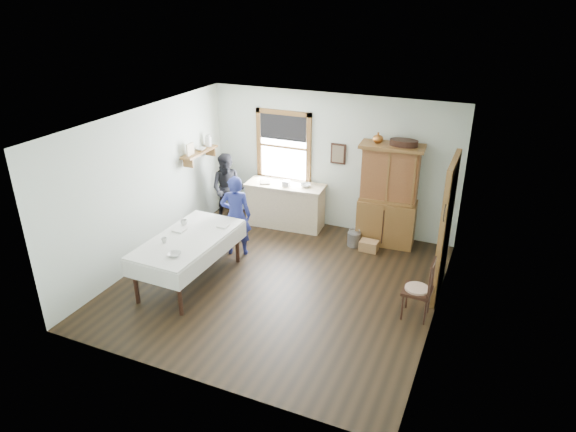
{
  "coord_description": "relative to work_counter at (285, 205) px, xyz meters",
  "views": [
    {
      "loc": [
        3.06,
        -6.62,
        4.51
      ],
      "look_at": [
        0.04,
        0.3,
        1.11
      ],
      "focal_mm": 32.0,
      "sensor_mm": 36.0,
      "label": 1
    }
  ],
  "objects": [
    {
      "name": "china_hutch",
      "position": [
        2.06,
        0.04,
        0.52
      ],
      "size": [
        1.17,
        0.62,
        1.94
      ],
      "primitive_type": "cube",
      "rotation": [
        0.0,
        0.0,
        0.07
      ],
      "color": "brown",
      "rests_on": "room"
    },
    {
      "name": "framed_picture",
      "position": [
        0.96,
        0.34,
        1.1
      ],
      "size": [
        0.3,
        0.04,
        0.4
      ],
      "primitive_type": "cube",
      "color": "black",
      "rests_on": "room"
    },
    {
      "name": "wicker_basket",
      "position": [
        1.87,
        -0.39,
        -0.35
      ],
      "size": [
        0.33,
        0.24,
        0.2
      ],
      "primitive_type": "cube",
      "rotation": [
        0.0,
        0.0,
        -0.01
      ],
      "color": "#A67A4B",
      "rests_on": "room"
    },
    {
      "name": "pail",
      "position": [
        1.55,
        -0.31,
        -0.31
      ],
      "size": [
        0.31,
        0.31,
        0.27
      ],
      "primitive_type": "cube",
      "rotation": [
        0.0,
        0.0,
        -0.26
      ],
      "color": "gray",
      "rests_on": "room"
    },
    {
      "name": "woman_blue",
      "position": [
        -0.33,
        -1.45,
        0.25
      ],
      "size": [
        0.6,
        0.5,
        1.39
      ],
      "primitive_type": "imported",
      "rotation": [
        0.0,
        0.0,
        3.52
      ],
      "color": "navy",
      "rests_on": "room"
    },
    {
      "name": "counter_bowl",
      "position": [
        0.42,
        0.03,
        0.48
      ],
      "size": [
        0.21,
        0.21,
        0.06
      ],
      "primitive_type": "imported",
      "rotation": [
        0.0,
        0.0,
        0.08
      ],
      "color": "silver",
      "rests_on": "work_counter"
    },
    {
      "name": "work_counter",
      "position": [
        0.0,
        0.0,
        0.0
      ],
      "size": [
        1.61,
        0.7,
        0.9
      ],
      "primitive_type": "cube",
      "rotation": [
        0.0,
        0.0,
        0.07
      ],
      "color": "#CAB38C",
      "rests_on": "room"
    },
    {
      "name": "table_cup_b",
      "position": [
        -0.8,
        -2.92,
        0.4
      ],
      "size": [
        0.12,
        0.12,
        0.09
      ],
      "primitive_type": "imported",
      "rotation": [
        0.0,
        0.0,
        0.33
      ],
      "color": "silver",
      "rests_on": "dining_table"
    },
    {
      "name": "shelf_bowl",
      "position": [
        -1.56,
        -0.57,
        1.15
      ],
      "size": [
        0.22,
        0.22,
        0.05
      ],
      "primitive_type": "imported",
      "color": "silver",
      "rests_on": "wall_shelf"
    },
    {
      "name": "dining_table",
      "position": [
        -0.56,
        -2.62,
        -0.05
      ],
      "size": [
        1.1,
        2.03,
        0.8
      ],
      "primitive_type": "cube",
      "rotation": [
        0.0,
        0.0,
        -0.02
      ],
      "color": "silver",
      "rests_on": "room"
    },
    {
      "name": "figure_dark",
      "position": [
        -1.15,
        -0.3,
        0.23
      ],
      "size": [
        0.77,
        0.67,
        1.35
      ],
      "primitive_type": "imported",
      "rotation": [
        0.0,
        0.0,
        0.26
      ],
      "color": "black",
      "rests_on": "room"
    },
    {
      "name": "doorway",
      "position": [
        3.27,
        -1.27,
        0.71
      ],
      "size": [
        0.09,
        1.14,
        2.22
      ],
      "color": "#433C30",
      "rests_on": "room"
    },
    {
      "name": "spindle_chair",
      "position": [
        3.05,
        -2.14,
        0.04
      ],
      "size": [
        0.45,
        0.45,
        0.97
      ],
      "primitive_type": "cube",
      "rotation": [
        0.0,
        0.0,
        -0.02
      ],
      "color": "black",
      "rests_on": "room"
    },
    {
      "name": "table_bowl",
      "position": [
        -0.4,
        -3.22,
        0.38
      ],
      "size": [
        0.28,
        0.28,
        0.06
      ],
      "primitive_type": "imported",
      "rotation": [
        0.0,
        0.0,
        0.31
      ],
      "color": "silver",
      "rests_on": "dining_table"
    },
    {
      "name": "rug_beater",
      "position": [
        3.26,
        -1.82,
        1.27
      ],
      "size": [
        0.01,
        0.27,
        0.27
      ],
      "primitive_type": "torus",
      "rotation": [
        0.0,
        1.57,
        0.0
      ],
      "color": "black",
      "rests_on": "room"
    },
    {
      "name": "wall_shelf",
      "position": [
        -1.56,
        -0.58,
        1.12
      ],
      "size": [
        0.24,
        1.0,
        0.44
      ],
      "color": "brown",
      "rests_on": "room"
    },
    {
      "name": "counter_book",
      "position": [
        -0.5,
        -0.12,
        0.46
      ],
      "size": [
        0.25,
        0.28,
        0.02
      ],
      "primitive_type": "imported",
      "rotation": [
        0.0,
        0.0,
        0.46
      ],
      "color": "brown",
      "rests_on": "work_counter"
    },
    {
      "name": "window",
      "position": [
        -0.19,
        0.35,
        1.18
      ],
      "size": [
        1.18,
        0.07,
        1.48
      ],
      "color": "white",
      "rests_on": "room"
    },
    {
      "name": "room",
      "position": [
        0.81,
        -2.12,
        0.9
      ],
      "size": [
        5.01,
        5.01,
        2.7
      ],
      "color": "black",
      "rests_on": "ground"
    },
    {
      "name": "table_cup_a",
      "position": [
        -0.89,
        -2.23,
        0.4
      ],
      "size": [
        0.13,
        0.13,
        0.09
      ],
      "primitive_type": "imported",
      "rotation": [
        0.0,
        0.0,
        -0.19
      ],
      "color": "silver",
      "rests_on": "dining_table"
    }
  ]
}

